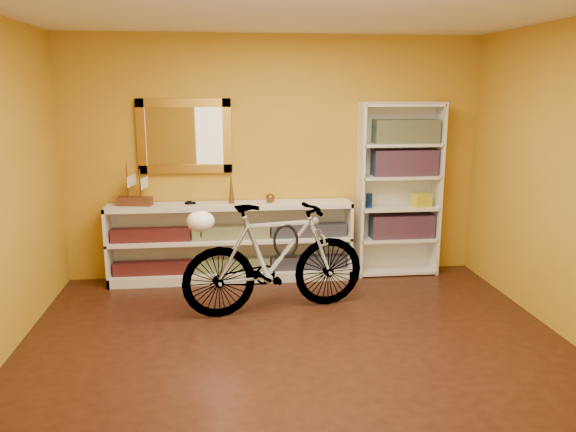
{
  "coord_description": "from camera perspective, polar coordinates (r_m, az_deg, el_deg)",
  "views": [
    {
      "loc": [
        -0.55,
        -4.09,
        2.04
      ],
      "look_at": [
        0.0,
        0.7,
        0.95
      ],
      "focal_mm": 35.28,
      "sensor_mm": 36.0,
      "label": 1
    }
  ],
  "objects": [
    {
      "name": "floor",
      "position": [
        4.61,
        1.02,
        -13.61
      ],
      "size": [
        4.5,
        4.0,
        0.01
      ],
      "primitive_type": "cube",
      "color": "black",
      "rests_on": "ground"
    },
    {
      "name": "ceiling",
      "position": [
        4.17,
        1.17,
        20.51
      ],
      "size": [
        4.5,
        4.0,
        0.01
      ],
      "primitive_type": "cube",
      "color": "silver",
      "rests_on": "ground"
    },
    {
      "name": "back_wall",
      "position": [
        6.17,
        -1.39,
        5.84
      ],
      "size": [
        4.5,
        0.01,
        2.6
      ],
      "primitive_type": "cube",
      "color": "#B5811B",
      "rests_on": "ground"
    },
    {
      "name": "gilt_mirror",
      "position": [
        6.09,
        -10.39,
        7.91
      ],
      "size": [
        0.98,
        0.06,
        0.78
      ],
      "primitive_type": "cube",
      "color": "#90641A",
      "rests_on": "back_wall"
    },
    {
      "name": "wall_socket",
      "position": [
        6.5,
        6.61,
        -3.33
      ],
      "size": [
        0.09,
        0.02,
        0.09
      ],
      "primitive_type": "cube",
      "color": "silver",
      "rests_on": "back_wall"
    },
    {
      "name": "console_unit",
      "position": [
        6.13,
        -5.74,
        -2.62
      ],
      "size": [
        2.6,
        0.35,
        0.85
      ],
      "primitive_type": null,
      "color": "silver",
      "rests_on": "floor"
    },
    {
      "name": "cd_row_lower",
      "position": [
        6.18,
        -5.69,
        -4.95
      ],
      "size": [
        2.5,
        0.13,
        0.14
      ],
      "primitive_type": "cube",
      "color": "black",
      "rests_on": "console_unit"
    },
    {
      "name": "cd_row_upper",
      "position": [
        6.08,
        -5.76,
        -1.67
      ],
      "size": [
        2.5,
        0.13,
        0.14
      ],
      "primitive_type": "cube",
      "color": "navy",
      "rests_on": "console_unit"
    },
    {
      "name": "model_ship",
      "position": [
        6.06,
        -15.28,
        3.02
      ],
      "size": [
        0.38,
        0.2,
        0.43
      ],
      "primitive_type": null,
      "rotation": [
        0.0,
        0.0,
        -0.19
      ],
      "color": "#462113",
      "rests_on": "console_unit"
    },
    {
      "name": "toy_car",
      "position": [
        6.04,
        -9.82,
        1.18
      ],
      "size": [
        0.0,
        0.0,
        0.0
      ],
      "primitive_type": "imported",
      "rotation": [
        0.0,
        0.0,
        1.82
      ],
      "color": "black",
      "rests_on": "console_unit"
    },
    {
      "name": "bronze_ornament",
      "position": [
        6.0,
        -5.74,
        2.9
      ],
      "size": [
        0.06,
        0.06,
        0.34
      ],
      "primitive_type": "cone",
      "color": "brown",
      "rests_on": "console_unit"
    },
    {
      "name": "decorative_orb",
      "position": [
        6.04,
        -1.8,
        1.83
      ],
      "size": [
        0.1,
        0.1,
        0.1
      ],
      "primitive_type": "sphere",
      "color": "brown",
      "rests_on": "console_unit"
    },
    {
      "name": "bookcase",
      "position": [
        6.33,
        11.1,
        2.57
      ],
      "size": [
        0.9,
        0.3,
        1.9
      ],
      "primitive_type": null,
      "color": "silver",
      "rests_on": "floor"
    },
    {
      "name": "book_row_a",
      "position": [
        6.43,
        11.38,
        -0.98
      ],
      "size": [
        0.7,
        0.22,
        0.26
      ],
      "primitive_type": "cube",
      "color": "maroon",
      "rests_on": "bookcase"
    },
    {
      "name": "book_row_b",
      "position": [
        6.3,
        11.66,
        5.31
      ],
      "size": [
        0.7,
        0.22,
        0.28
      ],
      "primitive_type": "cube",
      "color": "maroon",
      "rests_on": "bookcase"
    },
    {
      "name": "book_row_c",
      "position": [
        6.26,
        11.8,
        8.35
      ],
      "size": [
        0.7,
        0.22,
        0.25
      ],
      "primitive_type": "cube",
      "color": "#1A545C",
      "rests_on": "bookcase"
    },
    {
      "name": "travel_mug",
      "position": [
        6.24,
        8.18,
        1.56
      ],
      "size": [
        0.07,
        0.07,
        0.16
      ],
      "primitive_type": "cylinder",
      "color": "navy",
      "rests_on": "bookcase"
    },
    {
      "name": "red_tin",
      "position": [
        6.22,
        9.48,
        8.02
      ],
      "size": [
        0.15,
        0.15,
        0.16
      ],
      "primitive_type": "cube",
      "rotation": [
        0.0,
        0.0,
        -0.16
      ],
      "color": "maroon",
      "rests_on": "bookcase"
    },
    {
      "name": "yellow_bag",
      "position": [
        6.39,
        13.31,
        1.58
      ],
      "size": [
        0.23,
        0.18,
        0.15
      ],
      "primitive_type": "cube",
      "rotation": [
        0.0,
        0.0,
        0.29
      ],
      "color": "gold",
      "rests_on": "bookcase"
    },
    {
      "name": "bicycle",
      "position": [
        5.22,
        -1.31,
        -4.24
      ],
      "size": [
        0.77,
        1.81,
        1.04
      ],
      "primitive_type": "imported",
      "rotation": [
        0.0,
        0.0,
        1.76
      ],
      "color": "silver",
      "rests_on": "floor"
    },
    {
      "name": "helmet",
      "position": [
        4.98,
        -8.8,
        -0.53
      ],
      "size": [
        0.25,
        0.23,
        0.19
      ],
      "primitive_type": "ellipsoid",
      "color": "white",
      "rests_on": "bicycle"
    },
    {
      "name": "u_lock",
      "position": [
        5.2,
        -0.22,
        -2.51
      ],
      "size": [
        0.24,
        0.03,
        0.24
      ],
      "primitive_type": "torus",
      "rotation": [
        1.57,
        0.0,
        0.0
      ],
      "color": "black",
      "rests_on": "bicycle"
    }
  ]
}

